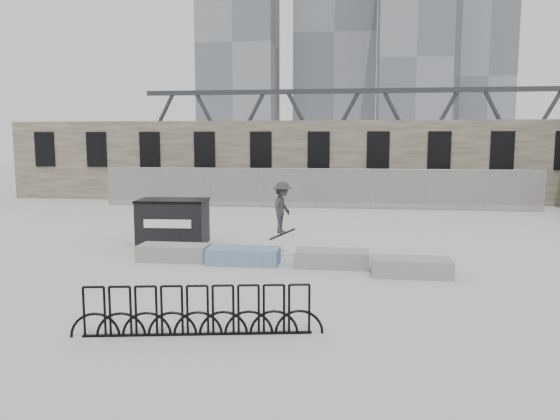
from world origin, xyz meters
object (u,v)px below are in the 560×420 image
object	(u,v)px
planter_far_left	(174,252)
skateboarder	(282,208)
planter_center_right	(332,258)
planter_offset	(411,266)
bike_rack	(198,311)
planter_center_left	(243,255)
dumpster	(173,221)

from	to	relation	value
planter_far_left	skateboarder	bearing A→B (deg)	11.75
planter_center_right	skateboarder	distance (m)	2.12
planter_offset	bike_rack	xyz separation A→B (m)	(-4.20, -4.86, 0.19)
planter_center_right	bike_rack	xyz separation A→B (m)	(-2.16, -5.61, 0.19)
planter_far_left	planter_center_left	xyz separation A→B (m)	(2.07, -0.19, 0.00)
bike_rack	planter_far_left	bearing A→B (deg)	112.33
planter_center_left	dumpster	size ratio (longest dim) A/B	0.85
planter_far_left	planter_center_left	bearing A→B (deg)	-5.11
planter_far_left	planter_center_right	size ratio (longest dim) A/B	1.00
planter_far_left	bike_rack	distance (m)	6.30
planter_offset	dumpster	world-z (taller)	dumpster
bike_rack	planter_center_left	bearing A→B (deg)	93.24
planter_center_left	dumpster	distance (m)	3.97
dumpster	planter_far_left	bearing A→B (deg)	-74.69
planter_offset	skateboarder	bearing A→B (deg)	155.58
planter_offset	dumpster	distance (m)	8.20
planter_center_left	planter_center_right	world-z (taller)	same
planter_far_left	planter_center_left	distance (m)	2.08
planter_center_left	skateboarder	xyz separation A→B (m)	(0.99, 0.82, 1.25)
planter_far_left	skateboarder	distance (m)	3.38
planter_center_left	dumpster	world-z (taller)	dumpster
dumpster	bike_rack	distance (m)	8.90
planter_center_right	dumpster	bearing A→B (deg)	153.60
dumpster	bike_rack	bearing A→B (deg)	-72.24
skateboarder	planter_far_left	bearing A→B (deg)	113.19
bike_rack	skateboarder	size ratio (longest dim) A/B	2.60
planter_center_left	skateboarder	size ratio (longest dim) A/B	1.17
planter_offset	skateboarder	world-z (taller)	skateboarder
bike_rack	planter_center_right	bearing A→B (deg)	68.99
planter_far_left	planter_center_right	distance (m)	4.55
planter_center_left	planter_center_right	distance (m)	2.47
planter_center_left	skateboarder	distance (m)	1.80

